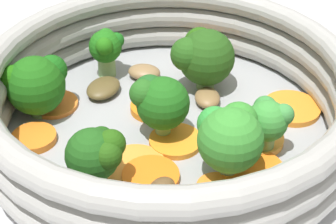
{
  "coord_description": "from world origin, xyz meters",
  "views": [
    {
      "loc": [
        0.34,
        -0.1,
        0.28
      ],
      "look_at": [
        0.0,
        0.0,
        0.03
      ],
      "focal_mm": 60.0,
      "sensor_mm": 36.0,
      "label": 1
    }
  ],
  "objects": [
    {
      "name": "ground_plane",
      "position": [
        0.0,
        0.0,
        0.0
      ],
      "size": [
        4.0,
        4.0,
        0.0
      ],
      "primitive_type": "plane",
      "color": "#BABBBF"
    },
    {
      "name": "skillet",
      "position": [
        0.0,
        0.0,
        0.01
      ],
      "size": [
        0.27,
        0.27,
        0.01
      ],
      "primitive_type": "cylinder",
      "color": "#939699",
      "rests_on": "ground_plane"
    },
    {
      "name": "skillet_rim_wall",
      "position": [
        0.0,
        0.0,
        0.04
      ],
      "size": [
        0.29,
        0.29,
        0.06
      ],
      "color": "#999995",
      "rests_on": "skillet"
    },
    {
      "name": "skillet_rivet_left",
      "position": [
        0.11,
        0.07,
        0.01
      ],
      "size": [
        0.01,
        0.01,
        0.01
      ],
      "primitive_type": "sphere",
      "color": "#97999B",
      "rests_on": "skillet"
    },
    {
      "name": "skillet_rivet_right",
      "position": [
        0.05,
        0.12,
        0.01
      ],
      "size": [
        0.01,
        0.01,
        0.01
      ],
      "primitive_type": "sphere",
      "color": "#949694",
      "rests_on": "skillet"
    },
    {
      "name": "carrot_slice_0",
      "position": [
        0.03,
        0.06,
        0.01
      ],
      "size": [
        0.05,
        0.05,
        0.01
      ],
      "primitive_type": "cylinder",
      "rotation": [
        0.0,
        0.0,
        6.12
      ],
      "color": "#F99C37",
      "rests_on": "skillet"
    },
    {
      "name": "carrot_slice_1",
      "position": [
        0.08,
        0.01,
        0.01
      ],
      "size": [
        0.04,
        0.04,
        0.0
      ],
      "primitive_type": "cylinder",
      "rotation": [
        0.0,
        0.0,
        4.35
      ],
      "color": "orange",
      "rests_on": "skillet"
    },
    {
      "name": "carrot_slice_2",
      "position": [
        -0.01,
        -0.1,
        0.01
      ],
      "size": [
        0.04,
        0.04,
        0.01
      ],
      "primitive_type": "cylinder",
      "rotation": [
        0.0,
        0.0,
        3.1
      ],
      "color": "orange",
      "rests_on": "skillet"
    },
    {
      "name": "carrot_slice_3",
      "position": [
        0.05,
        -0.03,
        0.01
      ],
      "size": [
        0.06,
        0.06,
        0.01
      ],
      "primitive_type": "cylinder",
      "rotation": [
        0.0,
        0.0,
        2.35
      ],
      "color": "orange",
      "rests_on": "skillet"
    },
    {
      "name": "carrot_slice_4",
      "position": [
        -0.05,
        -0.08,
        0.01
      ],
      "size": [
        0.05,
        0.05,
        0.0
      ],
      "primitive_type": "cylinder",
      "rotation": [
        0.0,
        0.0,
        2.52
      ],
      "color": "orange",
      "rests_on": "skillet"
    },
    {
      "name": "carrot_slice_5",
      "position": [
        -0.08,
        0.06,
        0.01
      ],
      "size": [
        0.04,
        0.04,
        0.0
      ],
      "primitive_type": "cylinder",
      "rotation": [
        0.0,
        0.0,
        6.12
      ],
      "color": "orange",
      "rests_on": "skillet"
    },
    {
      "name": "carrot_slice_6",
      "position": [
        0.04,
        -0.04,
        0.01
      ],
      "size": [
        0.06,
        0.06,
        0.0
      ],
      "primitive_type": "cylinder",
      "rotation": [
        0.0,
        0.0,
        0.83
      ],
      "color": "orange",
      "rests_on": "skillet"
    },
    {
      "name": "carrot_slice_7",
      "position": [
        0.07,
        0.04,
        0.01
      ],
      "size": [
        0.06,
        0.06,
        0.0
      ],
      "primitive_type": "cylinder",
      "rotation": [
        0.0,
        0.0,
        0.79
      ],
      "color": "orange",
      "rests_on": "skillet"
    },
    {
      "name": "carrot_slice_8",
      "position": [
        0.01,
        0.1,
        0.01
      ],
      "size": [
        0.07,
        0.07,
        0.0
      ],
      "primitive_type": "cylinder",
      "rotation": [
        0.0,
        0.0,
        2.23
      ],
      "color": "orange",
      "rests_on": "skillet"
    },
    {
      "name": "carrot_slice_9",
      "position": [
        0.02,
        -0.0,
        0.01
      ],
      "size": [
        0.06,
        0.06,
        0.0
      ],
      "primitive_type": "cylinder",
      "rotation": [
        0.0,
        0.0,
        5.3
      ],
      "color": "orange",
      "rests_on": "skillet"
    },
    {
      "name": "carrot_slice_10",
      "position": [
        0.1,
        -0.0,
        0.01
      ],
      "size": [
        0.03,
        0.03,
        0.0
      ],
      "primitive_type": "cylinder",
      "rotation": [
        0.0,
        0.0,
        3.26
      ],
      "color": "orange",
      "rests_on": "skillet"
    },
    {
      "name": "carrot_slice_11",
      "position": [
        -0.03,
        -0.01,
        0.01
      ],
      "size": [
        0.05,
        0.05,
        0.01
      ],
      "primitive_type": "cylinder",
      "rotation": [
        0.0,
        0.0,
        3.86
      ],
      "color": "orange",
      "rests_on": "skillet"
    },
    {
      "name": "broccoli_floret_0",
      "position": [
        0.05,
        0.06,
        0.04
      ],
      "size": [
        0.03,
        0.03,
        0.04
      ],
      "color": "#68934F",
      "rests_on": "skillet"
    },
    {
      "name": "broccoli_floret_1",
      "position": [
        -0.05,
        0.04,
        0.04
      ],
      "size": [
        0.05,
        0.06,
        0.05
      ],
      "color": "#6D8E4A",
      "rests_on": "skillet"
    },
    {
      "name": "broccoli_floret_2",
      "position": [
        0.06,
        0.03,
        0.04
      ],
      "size": [
        0.05,
        0.05,
        0.05
      ],
      "color": "#7BA66C",
      "rests_on": "skillet"
    },
    {
      "name": "broccoli_floret_3",
      "position": [
        0.01,
        -0.01,
        0.04
      ],
      "size": [
        0.04,
        0.04,
        0.05
      ],
      "color": "#8AAC5C",
      "rests_on": "skillet"
    },
    {
      "name": "broccoli_floret_4",
      "position": [
        0.05,
        -0.06,
        0.04
      ],
      "size": [
        0.04,
        0.04,
        0.05
      ],
      "color": "#7AA360",
      "rests_on": "skillet"
    },
    {
      "name": "broccoli_floret_5",
      "position": [
        -0.05,
        -0.09,
        0.04
      ],
      "size": [
        0.05,
        0.05,
        0.05
      ],
      "color": "#6F944D",
      "rests_on": "skillet"
    },
    {
      "name": "broccoli_floret_6",
      "position": [
        -0.09,
        -0.03,
        0.04
      ],
      "size": [
        0.03,
        0.03,
        0.04
      ],
      "color": "#7DA25E",
      "rests_on": "skillet"
    },
    {
      "name": "mushroom_piece_0",
      "position": [
        -0.02,
        0.04,
        0.02
      ],
      "size": [
        0.03,
        0.03,
        0.01
      ],
      "primitive_type": "ellipsoid",
      "rotation": [
        0.0,
        0.0,
        2.91
      ],
      "color": "brown",
      "rests_on": "skillet"
    },
    {
      "name": "mushroom_piece_1",
      "position": [
        -0.08,
        0.0,
        0.02
      ],
      "size": [
        0.03,
        0.04,
        0.01
      ],
      "primitive_type": "ellipsoid",
      "rotation": [
        0.0,
        0.0,
        1.05
      ],
      "color": "olive",
      "rests_on": "skillet"
    },
    {
      "name": "mushroom_piece_2",
      "position": [
        0.07,
        -0.03,
        0.02
      ],
      "size": [
        0.03,
        0.03,
        0.01
      ],
      "primitive_type": "ellipsoid",
      "rotation": [
        0.0,
        0.0,
        2.28
      ],
      "color": "brown",
      "rests_on": "skillet"
    },
    {
      "name": "mushroom_piece_3",
      "position": [
        -0.06,
        -0.04,
        0.02
      ],
      "size": [
        0.04,
        0.04,
        0.01
      ],
      "primitive_type": "ellipsoid",
      "rotation": [
        0.0,
        0.0,
        5.56
      ],
      "color": "brown",
      "rests_on": "skillet"
    }
  ]
}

